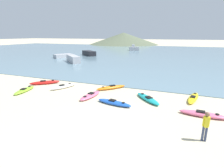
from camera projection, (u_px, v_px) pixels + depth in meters
The scene contains 17 objects.
ground_plane at pixel (82, 139), 8.82m from camera, with size 400.00×400.00×0.00m, color beige.
bay_water at pixel (164, 54), 48.49m from camera, with size 160.00×70.00×0.06m, color slate.
far_hill_left at pixel (124, 39), 93.79m from camera, with size 36.84×36.84×6.22m, color #5B664C.
kayak_on_sand_0 at pixel (90, 95), 14.72m from camera, with size 1.11×2.73×0.33m.
kayak_on_sand_1 at pixel (148, 98), 14.00m from camera, with size 2.55×2.68×0.33m.
kayak_on_sand_2 at pixel (63, 87), 17.18m from camera, with size 1.71×2.67×0.36m.
kayak_on_sand_3 at pixel (193, 98), 14.16m from camera, with size 1.24×3.09×0.32m.
kayak_on_sand_4 at pixel (45, 82), 18.58m from camera, with size 2.76×2.49×0.40m.
kayak_on_sand_5 at pixel (24, 90), 16.15m from camera, with size 1.15×2.71×0.32m.
kayak_on_sand_6 at pixel (111, 87), 16.87m from camera, with size 2.49×2.59×0.37m.
kayak_on_sand_7 at pixel (114, 103), 13.15m from camera, with size 2.89×1.12×0.34m.
kayak_on_sand_8 at pixel (203, 114), 11.21m from camera, with size 2.89×0.82×0.35m.
person_near_foreground at pixel (206, 125), 8.42m from camera, with size 0.31×0.24×1.54m.
moored_boat_0 at pixel (89, 53), 43.73m from camera, with size 4.76×4.26×1.12m.
moored_boat_1 at pixel (73, 59), 32.98m from camera, with size 4.69×4.45×1.24m.
moored_boat_2 at pixel (134, 48), 57.19m from camera, with size 3.41×2.55×1.97m.
moored_boat_3 at pixel (63, 56), 39.65m from camera, with size 3.62×4.39×0.80m.
Camera 1 is at (4.22, -6.65, 5.07)m, focal length 28.00 mm.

